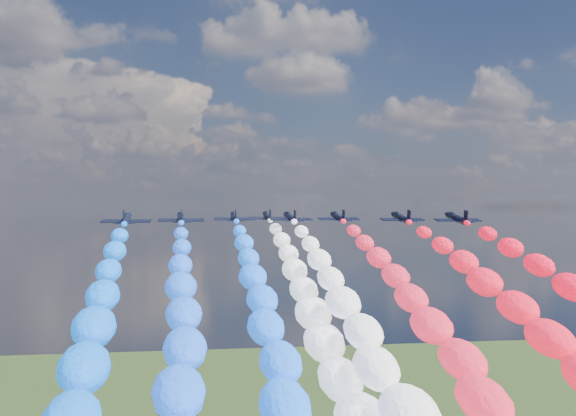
{
  "coord_description": "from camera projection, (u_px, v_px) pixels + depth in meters",
  "views": [
    {
      "loc": [
        -21.54,
        -137.27,
        106.97
      ],
      "look_at": [
        0.0,
        4.0,
        106.85
      ],
      "focal_mm": 44.39,
      "sensor_mm": 36.0,
      "label": 1
    }
  ],
  "objects": [
    {
      "name": "trail_4",
      "position": [
        321.0,
        346.0,
        103.27
      ],
      "size": [
        7.25,
        124.0,
        41.68
      ],
      "primitive_type": null,
      "color": "white"
    },
    {
      "name": "jet_2",
      "position": [
        235.0,
        217.0,
        153.66
      ],
      "size": [
        9.06,
        12.32,
        4.48
      ],
      "primitive_type": null,
      "rotation": [
        0.16,
        0.0,
        -0.01
      ],
      "color": "black"
    },
    {
      "name": "trail_6",
      "position": [
        568.0,
        379.0,
        83.13
      ],
      "size": [
        7.25,
        124.0,
        41.68
      ],
      "primitive_type": null,
      "color": "red"
    },
    {
      "name": "trail_2",
      "position": [
        272.0,
        365.0,
        91.02
      ],
      "size": [
        7.25,
        124.0,
        41.68
      ],
      "primitive_type": null,
      "color": "#155EFD"
    },
    {
      "name": "jet_0",
      "position": [
        126.0,
        219.0,
        129.37
      ],
      "size": [
        9.24,
        12.45,
        4.48
      ],
      "primitive_type": null,
      "rotation": [
        0.16,
        0.0,
        -0.03
      ],
      "color": "black"
    },
    {
      "name": "jet_3",
      "position": [
        290.0,
        217.0,
        150.36
      ],
      "size": [
        9.69,
        12.77,
        4.48
      ],
      "primitive_type": null,
      "rotation": [
        0.16,
        0.0,
        0.07
      ],
      "color": "black"
    },
    {
      "name": "jet_5",
      "position": [
        338.0,
        217.0,
        154.99
      ],
      "size": [
        9.6,
        12.71,
        4.48
      ],
      "primitive_type": null,
      "rotation": [
        0.16,
        0.0,
        0.06
      ],
      "color": "black"
    },
    {
      "name": "jet_7",
      "position": [
        457.0,
        218.0,
        139.02
      ],
      "size": [
        9.27,
        12.47,
        4.48
      ],
      "primitive_type": null,
      "rotation": [
        0.16,
        0.0,
        0.03
      ],
      "color": "black"
    },
    {
      "name": "trail_5",
      "position": [
        446.0,
        362.0,
        92.36
      ],
      "size": [
        7.25,
        124.0,
        41.68
      ],
      "primitive_type": null,
      "color": "red"
    },
    {
      "name": "jet_4",
      "position": [
        268.0,
        216.0,
        165.91
      ],
      "size": [
        9.13,
        12.37,
        4.48
      ],
      "primitive_type": null,
      "rotation": [
        0.16,
        0.0,
        0.02
      ],
      "color": "black"
    },
    {
      "name": "trail_1",
      "position": [
        182.0,
        394.0,
        76.5
      ],
      "size": [
        7.25,
        124.0,
        41.68
      ],
      "primitive_type": null,
      "color": "blue"
    },
    {
      "name": "trail_3",
      "position": [
        370.0,
        370.0,
        87.73
      ],
      "size": [
        7.25,
        124.0,
        41.68
      ],
      "primitive_type": null,
      "color": "white"
    },
    {
      "name": "jet_6",
      "position": [
        401.0,
        218.0,
        145.77
      ],
      "size": [
        9.62,
        12.72,
        4.48
      ],
      "primitive_type": null,
      "rotation": [
        0.16,
        0.0,
        0.06
      ],
      "color": "black"
    },
    {
      "name": "jet_1",
      "position": [
        181.0,
        218.0,
        139.14
      ],
      "size": [
        9.26,
        12.46,
        4.48
      ],
      "primitive_type": null,
      "rotation": [
        0.16,
        0.0,
        0.03
      ],
      "color": "black"
    }
  ]
}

